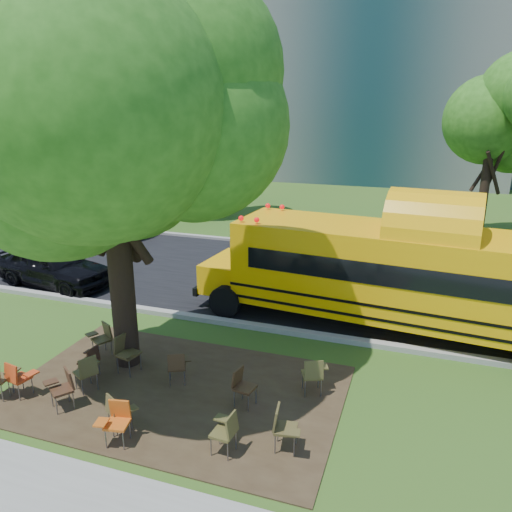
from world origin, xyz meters
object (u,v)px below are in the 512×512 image
at_px(chair_2, 87,369).
at_px(chair_10, 125,350).
at_px(school_bus, 423,277).
at_px(chair_5, 117,418).
at_px(chair_12, 242,384).
at_px(chair_6, 226,429).
at_px(chair_13, 314,372).
at_px(black_car, 53,265).
at_px(chair_3, 63,385).
at_px(main_tree, 107,109).
at_px(chair_11, 178,364).
at_px(chair_7, 283,425).
at_px(bg_car_red, 108,220).
at_px(chair_4, 117,409).
at_px(chair_8, 91,359).
at_px(chair_1, 18,376).
at_px(chair_9, 103,336).

distance_m(chair_2, chair_10, 0.98).
height_order(school_bus, chair_5, school_bus).
relative_size(chair_10, chair_12, 1.12).
distance_m(chair_6, chair_13, 2.54).
distance_m(chair_2, black_car, 7.24).
height_order(school_bus, chair_3, school_bus).
distance_m(main_tree, chair_11, 5.59).
height_order(chair_3, chair_12, chair_3).
height_order(chair_2, chair_7, chair_7).
height_order(chair_6, bg_car_red, bg_car_red).
xyz_separation_m(chair_4, chair_11, (0.30, 1.83, 0.02)).
bearing_deg(chair_4, chair_3, -162.63).
bearing_deg(chair_7, chair_6, -74.63).
height_order(chair_5, chair_8, chair_5).
bearing_deg(black_car, chair_1, -137.69).
xyz_separation_m(chair_1, chair_11, (2.92, 1.54, -0.01)).
bearing_deg(chair_10, chair_12, 93.70).
bearing_deg(chair_13, chair_9, 157.06).
distance_m(school_bus, chair_5, 8.28).
height_order(chair_1, chair_11, chair_1).
bearing_deg(chair_5, chair_2, -50.39).
bearing_deg(chair_11, school_bus, 14.92).
bearing_deg(chair_4, school_bus, 78.87).
height_order(main_tree, chair_1, main_tree).
distance_m(chair_3, black_car, 7.68).
xyz_separation_m(chair_1, chair_10, (1.57, 1.59, 0.07)).
height_order(chair_3, black_car, black_car).
distance_m(chair_7, bg_car_red, 16.96).
bearing_deg(chair_6, chair_11, 51.14).
xyz_separation_m(chair_2, bg_car_red, (-7.47, 11.55, 0.12)).
height_order(chair_2, chair_9, chair_2).
height_order(chair_2, chair_11, chair_2).
xyz_separation_m(main_tree, chair_6, (3.43, -2.21, -5.32)).
height_order(chair_8, chair_11, chair_11).
bearing_deg(chair_1, chair_7, 12.51).
relative_size(chair_1, chair_3, 0.97).
xyz_separation_m(chair_1, chair_4, (2.62, -0.29, -0.03)).
height_order(chair_3, chair_7, chair_7).
distance_m(school_bus, chair_11, 6.66).
relative_size(school_bus, chair_10, 12.51).
bearing_deg(chair_13, chair_11, 168.67).
bearing_deg(chair_2, chair_4, -96.45).
bearing_deg(chair_2, chair_8, 58.52).
distance_m(chair_5, bg_car_red, 15.68).
height_order(chair_7, chair_8, chair_7).
distance_m(chair_7, chair_10, 4.36).
xyz_separation_m(chair_5, chair_12, (1.75, 1.81, 0.00)).
xyz_separation_m(chair_5, chair_9, (-2.25, 2.75, -0.00)).
bearing_deg(chair_2, chair_10, 7.69).
xyz_separation_m(chair_2, chair_11, (1.70, 0.87, -0.03)).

